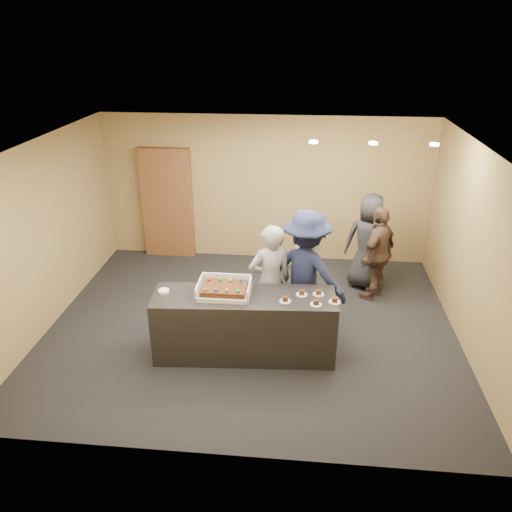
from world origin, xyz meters
name	(u,v)px	position (x,y,z in m)	size (l,w,h in m)	color
room	(251,243)	(0.00, 0.00, 1.35)	(6.04, 6.00, 2.70)	black
serving_counter	(245,325)	(-0.02, -0.69, 0.45)	(2.40, 0.70, 0.90)	black
storage_cabinet	(167,203)	(-1.85, 2.41, 1.05)	(0.96, 0.15, 2.10)	brown
cake_box	(225,291)	(-0.28, -0.67, 0.95)	(0.68, 0.47, 0.20)	white
sheet_cake	(224,288)	(-0.28, -0.69, 1.00)	(0.58, 0.40, 0.11)	black
plate_stack	(164,291)	(-1.09, -0.70, 0.92)	(0.15, 0.15, 0.04)	white
slice_a	(285,300)	(0.52, -0.78, 0.92)	(0.15, 0.15, 0.07)	white
slice_b	(302,293)	(0.73, -0.59, 0.92)	(0.15, 0.15, 0.07)	white
slice_c	(316,303)	(0.91, -0.83, 0.92)	(0.15, 0.15, 0.07)	white
slice_d	(319,293)	(0.94, -0.56, 0.92)	(0.15, 0.15, 0.07)	white
slice_e	(335,301)	(1.15, -0.74, 0.92)	(0.15, 0.15, 0.07)	white
person_server_grey	(270,282)	(0.28, -0.18, 0.85)	(0.62, 0.41, 1.70)	gray
person_sage_man	(300,262)	(0.69, 0.54, 0.84)	(0.82, 0.64, 1.68)	#95AF7F
person_navy_man	(306,273)	(0.78, 0.01, 0.92)	(1.19, 0.69, 1.85)	#171E3A
person_brown_extra	(378,254)	(1.92, 1.07, 0.79)	(0.93, 0.39, 1.58)	#4E372A
person_dark_suit	(369,242)	(1.82, 1.47, 0.82)	(0.80, 0.52, 1.64)	#242429
ceiling_spotlights	(373,143)	(1.60, 0.50, 2.67)	(1.72, 0.12, 0.03)	#FFEAC6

